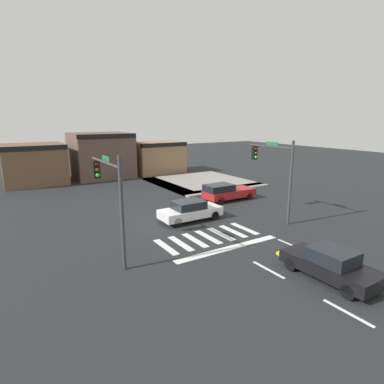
% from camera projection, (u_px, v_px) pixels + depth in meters
% --- Properties ---
extents(ground_plane, '(120.00, 120.00, 0.00)m').
position_uv_depth(ground_plane, '(173.00, 218.00, 22.78)').
color(ground_plane, '#232628').
extents(crosswalk_near, '(6.15, 2.51, 0.01)m').
position_uv_depth(crosswalk_near, '(208.00, 237.00, 19.05)').
color(crosswalk_near, silver).
rests_on(crosswalk_near, ground_plane).
extents(lane_markings, '(6.80, 24.25, 0.01)m').
position_uv_depth(lane_markings, '(346.00, 295.00, 12.77)').
color(lane_markings, white).
rests_on(lane_markings, ground_plane).
extents(bike_detector_marking, '(0.97, 0.97, 0.01)m').
position_uv_depth(bike_detector_marking, '(285.00, 254.00, 16.64)').
color(bike_detector_marking, yellow).
rests_on(bike_detector_marking, ground_plane).
extents(curb_corner_northeast, '(10.00, 10.60, 0.15)m').
position_uv_depth(curb_corner_northeast, '(200.00, 183.00, 34.92)').
color(curb_corner_northeast, gray).
rests_on(curb_corner_northeast, ground_plane).
extents(storefront_row, '(20.76, 6.94, 5.33)m').
position_uv_depth(storefront_row, '(99.00, 158.00, 38.06)').
color(storefront_row, brown).
rests_on(storefront_row, ground_plane).
extents(traffic_signal_southwest, '(0.32, 4.50, 5.41)m').
position_uv_depth(traffic_signal_southwest, '(109.00, 187.00, 15.58)').
color(traffic_signal_southwest, '#383A3D').
rests_on(traffic_signal_southwest, ground_plane).
extents(traffic_signal_southeast, '(0.32, 4.22, 5.61)m').
position_uv_depth(traffic_signal_southeast, '(274.00, 166.00, 21.83)').
color(traffic_signal_southeast, '#383A3D').
rests_on(traffic_signal_southeast, ground_plane).
extents(car_red, '(4.64, 1.91, 1.49)m').
position_uv_depth(car_red, '(226.00, 192.00, 27.55)').
color(car_red, red).
rests_on(car_red, ground_plane).
extents(car_white, '(4.38, 1.82, 1.42)m').
position_uv_depth(car_white, '(190.00, 210.00, 22.04)').
color(car_white, white).
rests_on(car_white, ground_plane).
extents(car_black, '(1.73, 4.22, 1.44)m').
position_uv_depth(car_black, '(330.00, 265.00, 13.88)').
color(car_black, black).
rests_on(car_black, ground_plane).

